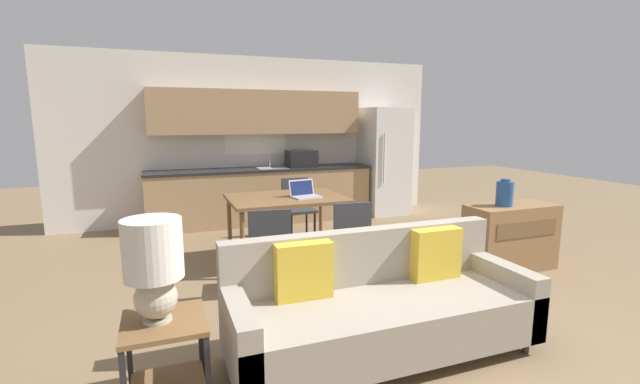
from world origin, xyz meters
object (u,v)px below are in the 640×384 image
Objects in this scene: vase at (505,193)px; dining_chair_far_right at (298,205)px; credenza at (510,237)px; dining_table at (286,202)px; couch at (379,307)px; laptop at (304,193)px; dining_chair_near_right at (348,236)px; refrigerator at (384,161)px; side_table at (166,348)px; table_lamp at (154,263)px; dining_chair_near_left at (269,246)px.

vase is 0.35× the size of dining_chair_far_right.
dining_table is at bearing 152.66° from credenza.
couch reaches higher than dining_chair_far_right.
vase is at bearing -39.72° from laptop.
dining_chair_near_right is 1.00× the size of dining_chair_far_right.
dining_table reaches higher than credenza.
refrigerator is at bearing 27.31° from dining_chair_far_right.
side_table is at bearing -136.19° from laptop.
refrigerator is 1.41× the size of dining_table.
couch is 2.57× the size of dining_chair_near_right.
couch is 2.14× the size of credenza.
dining_chair_near_right is at bearing 74.53° from couch.
laptop reaches higher than dining_chair_far_right.
laptop is at bearing -69.14° from dining_chair_near_right.
vase is at bearing -51.06° from dining_chair_far_right.
dining_table is 1.56× the size of dining_chair_far_right.
dining_table is 2.49× the size of side_table.
refrigerator is at bearing 32.28° from laptop.
vase is (2.11, 1.04, 0.54)m from couch.
refrigerator is 4.83m from couch.
table_lamp is at bearing -136.87° from laptop.
vase is at bearing 173.89° from dining_chair_near_right.
dining_chair_far_right is at bearing -108.14° from dining_chair_near_left.
dining_table is 0.99m from dining_chair_near_right.
dining_chair_far_right is at bearing 129.71° from vase.
dining_chair_near_left is (-2.84, -2.85, -0.47)m from refrigerator.
table_lamp is at bearing -121.03° from dining_chair_far_right.
dining_table is 1.02m from dining_chair_far_right.
dining_chair_near_right is (-1.86, 0.32, 0.11)m from credenza.
refrigerator is 5.23× the size of laptop.
vase reaches higher than dining_chair_far_right.
table_lamp is 1.79m from dining_chair_near_left.
side_table is (-1.45, -0.10, 0.02)m from couch.
laptop is (-0.22, 0.77, 0.35)m from dining_chair_near_right.
table_lamp is 1.67× the size of laptop.
dining_chair_near_left is 1.00× the size of dining_chair_near_right.
vase is 2.64m from dining_chair_near_left.
dining_chair_far_right reaches higher than credenza.
dining_chair_far_right is at bearing 131.82° from credenza.
dining_chair_near_right is 1.75m from dining_chair_far_right.
side_table is (-1.41, -2.32, -0.35)m from dining_table.
laptop reaches higher than dining_table.
laptop is (0.15, 2.14, 0.48)m from couch.
table_lamp reaches higher than laptop.
couch is 2.47m from credenza.
credenza is 1.89m from dining_chair_near_right.
table_lamp reaches higher than side_table.
dining_table is at bearing 58.02° from table_lamp.
dining_chair_near_left is at bearing -116.02° from dining_table.
vase is 0.35× the size of dining_chair_near_right.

